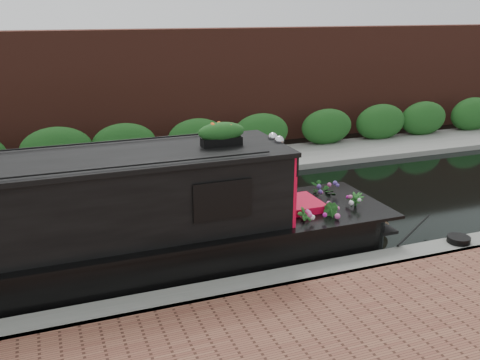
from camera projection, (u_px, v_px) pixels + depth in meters
name	position (u px, v px, depth m)	size (l,w,h in m)	color
ground	(170.00, 229.00, 11.79)	(80.00, 80.00, 0.00)	black
near_bank_coping	(218.00, 302.00, 8.85)	(40.00, 0.60, 0.50)	slate
far_bank_path	(136.00, 176.00, 15.52)	(40.00, 2.40, 0.34)	gray
far_hedge	(130.00, 168.00, 16.32)	(40.00, 1.10, 2.80)	#1C4D1A
far_brick_wall	(120.00, 151.00, 18.19)	(40.00, 1.00, 8.00)	#4F241A
narrowboat	(43.00, 242.00, 9.04)	(12.46, 2.18, 2.92)	black
rope_fender	(377.00, 225.00, 11.54)	(0.35, 0.35, 0.40)	#876347
coiled_mooring_rope	(459.00, 239.00, 10.49)	(0.44, 0.44, 0.12)	black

